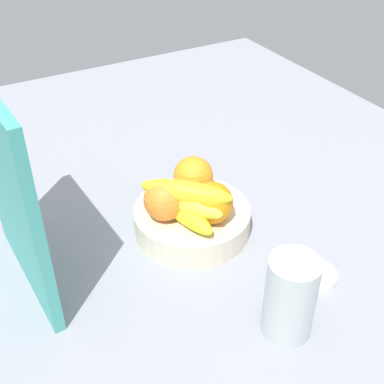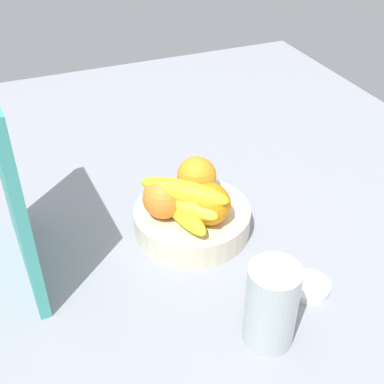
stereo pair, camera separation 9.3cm
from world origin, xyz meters
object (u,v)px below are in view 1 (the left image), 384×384
object	(u,v)px
orange_center	(212,203)
thermos_tumbler	(290,297)
jar_lid	(316,276)
orange_front_left	(192,176)
fruit_bowl	(192,219)
banana_bunch	(184,202)
cutting_board	(11,195)
orange_front_right	(165,200)

from	to	relation	value
orange_center	thermos_tumbler	xyz separation A→B (cm)	(-23.86, 0.66, -1.90)
jar_lid	orange_front_left	bearing A→B (deg)	20.04
fruit_bowl	orange_center	world-z (taller)	orange_center
banana_bunch	cutting_board	size ratio (longest dim) A/B	0.48
thermos_tumbler	orange_front_left	bearing A→B (deg)	-2.82
orange_front_right	banana_bunch	distance (cm)	3.66
fruit_bowl	orange_front_left	distance (cm)	8.38
thermos_tumbler	fruit_bowl	bearing A→B (deg)	1.82
fruit_bowl	orange_center	distance (cm)	8.06
orange_front_left	cutting_board	world-z (taller)	cutting_board
banana_bunch	jar_lid	xyz separation A→B (cm)	(-20.05, -15.23, -8.68)
fruit_bowl	orange_front_right	bearing A→B (deg)	85.84
cutting_board	orange_center	bearing A→B (deg)	-105.03
cutting_board	jar_lid	bearing A→B (deg)	-122.62
jar_lid	orange_front_right	bearing A→B (deg)	38.32
fruit_bowl	jar_lid	xyz separation A→B (cm)	(-22.19, -12.33, -1.92)
thermos_tumbler	banana_bunch	bearing A→B (deg)	8.23
fruit_bowl	orange_front_right	world-z (taller)	orange_front_right
fruit_bowl	cutting_board	distance (cm)	34.63
orange_front_left	orange_front_right	world-z (taller)	same
fruit_bowl	orange_center	xyz separation A→B (cm)	(-4.54, -1.56, 6.48)
banana_bunch	jar_lid	size ratio (longest dim) A/B	2.33
orange_front_left	orange_front_right	distance (cm)	9.12
orange_front_right	fruit_bowl	bearing A→B (deg)	-94.16
orange_front_right	orange_center	world-z (taller)	same
orange_center	jar_lid	xyz separation A→B (cm)	(-17.65, -10.77, -8.40)
orange_center	thermos_tumbler	size ratio (longest dim) A/B	0.55
thermos_tumbler	jar_lid	xyz separation A→B (cm)	(6.21, -11.43, -6.49)
orange_front_left	banana_bunch	size ratio (longest dim) A/B	0.45
orange_front_left	banana_bunch	xyz separation A→B (cm)	(-6.82, 5.43, 0.29)
fruit_bowl	thermos_tumbler	world-z (taller)	thermos_tumbler
orange_center	jar_lid	bearing A→B (deg)	-148.59
cutting_board	thermos_tumbler	xyz separation A→B (cm)	(-30.75, -31.82, -10.86)
orange_front_left	jar_lid	bearing A→B (deg)	-159.96
fruit_bowl	cutting_board	size ratio (longest dim) A/B	0.62
fruit_bowl	thermos_tumbler	distance (cm)	28.79
orange_center	jar_lid	size ratio (longest dim) A/B	1.05
cutting_board	fruit_bowl	bearing A→B (deg)	-97.38
orange_front_right	cutting_board	bearing A→B (deg)	85.63
fruit_bowl	orange_front_right	xyz separation A→B (cm)	(0.40, 5.52, 6.48)
orange_center	thermos_tumbler	world-z (taller)	thermos_tumbler
cutting_board	jar_lid	distance (cm)	52.67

